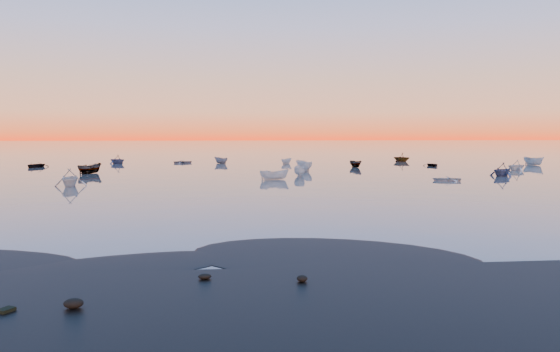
{
  "coord_description": "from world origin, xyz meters",
  "views": [
    {
      "loc": [
        -8.14,
        -25.82,
        5.8
      ],
      "look_at": [
        -2.43,
        28.0,
        1.52
      ],
      "focal_mm": 35.0,
      "sensor_mm": 36.0,
      "label": 1
    }
  ],
  "objects": [
    {
      "name": "mud_lobes",
      "position": [
        0.0,
        -1.0,
        0.01
      ],
      "size": [
        140.0,
        6.0,
        0.07
      ],
      "primitive_type": null,
      "color": "black",
      "rests_on": "ground"
    },
    {
      "name": "moored_fleet",
      "position": [
        0.0,
        53.0,
        0.0
      ],
      "size": [
        124.0,
        58.0,
        1.2
      ],
      "primitive_type": null,
      "color": "silver",
      "rests_on": "ground"
    },
    {
      "name": "ground",
      "position": [
        0.0,
        100.0,
        0.0
      ],
      "size": [
        600.0,
        600.0,
        0.0
      ],
      "primitive_type": "plane",
      "color": "#696057",
      "rests_on": "ground"
    },
    {
      "name": "boat_near_center",
      "position": [
        -1.71,
        41.56,
        0.0
      ],
      "size": [
        1.91,
        3.85,
        1.29
      ],
      "primitive_type": "imported",
      "rotation": [
        0.0,
        0.0,
        1.67
      ],
      "color": "silver",
      "rests_on": "ground"
    }
  ]
}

